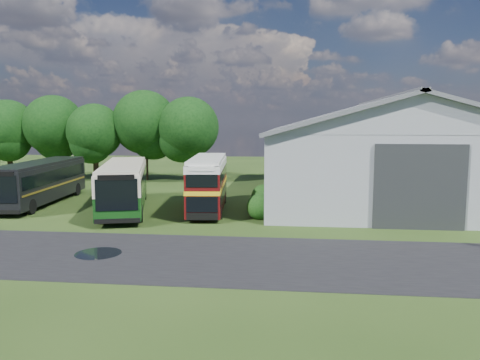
# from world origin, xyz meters

# --- Properties ---
(ground) EXTENTS (120.00, 120.00, 0.00)m
(ground) POSITION_xyz_m (0.00, 0.00, 0.00)
(ground) COLOR #1D3210
(ground) RESTS_ON ground
(asphalt_road) EXTENTS (60.00, 8.00, 0.02)m
(asphalt_road) POSITION_xyz_m (3.00, -3.00, 0.00)
(asphalt_road) COLOR black
(asphalt_road) RESTS_ON ground
(puddle) EXTENTS (2.20, 2.20, 0.01)m
(puddle) POSITION_xyz_m (-1.50, -3.00, 0.00)
(puddle) COLOR black
(puddle) RESTS_ON ground
(storage_shed) EXTENTS (18.80, 24.80, 8.15)m
(storage_shed) POSITION_xyz_m (15.00, 15.98, 4.17)
(storage_shed) COLOR gray
(storage_shed) RESTS_ON ground
(tree_far_left) EXTENTS (6.12, 6.12, 8.64)m
(tree_far_left) POSITION_xyz_m (-23.00, 24.00, 5.56)
(tree_far_left) COLOR black
(tree_far_left) RESTS_ON ground
(tree_left_a) EXTENTS (6.46, 6.46, 9.12)m
(tree_left_a) POSITION_xyz_m (-18.00, 24.50, 5.87)
(tree_left_a) COLOR black
(tree_left_a) RESTS_ON ground
(tree_left_b) EXTENTS (5.78, 5.78, 8.16)m
(tree_left_b) POSITION_xyz_m (-13.00, 23.50, 5.25)
(tree_left_b) COLOR black
(tree_left_b) RESTS_ON ground
(tree_mid) EXTENTS (6.80, 6.80, 9.60)m
(tree_mid) POSITION_xyz_m (-8.00, 24.80, 6.18)
(tree_mid) COLOR black
(tree_mid) RESTS_ON ground
(tree_right_a) EXTENTS (6.26, 6.26, 8.83)m
(tree_right_a) POSITION_xyz_m (-3.00, 23.80, 5.69)
(tree_right_a) COLOR black
(tree_right_a) RESTS_ON ground
(shrub_front) EXTENTS (1.70, 1.70, 1.70)m
(shrub_front) POSITION_xyz_m (5.60, 6.00, 0.00)
(shrub_front) COLOR #194714
(shrub_front) RESTS_ON ground
(shrub_mid) EXTENTS (1.60, 1.60, 1.60)m
(shrub_mid) POSITION_xyz_m (5.60, 8.00, 0.00)
(shrub_mid) COLOR #194714
(shrub_mid) RESTS_ON ground
(shrub_back) EXTENTS (1.80, 1.80, 1.80)m
(shrub_back) POSITION_xyz_m (5.60, 10.00, 0.00)
(shrub_back) COLOR #194714
(shrub_back) RESTS_ON ground
(bus_green_single) EXTENTS (6.09, 12.45, 3.35)m
(bus_green_single) POSITION_xyz_m (-4.16, 7.90, 1.78)
(bus_green_single) COLOR black
(bus_green_single) RESTS_ON ground
(bus_maroon_double) EXTENTS (3.09, 9.04, 3.81)m
(bus_maroon_double) POSITION_xyz_m (1.78, 8.32, 1.90)
(bus_maroon_double) COLOR black
(bus_maroon_double) RESTS_ON ground
(bus_dark_single) EXTENTS (3.67, 11.91, 3.23)m
(bus_dark_single) POSITION_xyz_m (-11.49, 9.74, 1.72)
(bus_dark_single) COLOR black
(bus_dark_single) RESTS_ON ground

